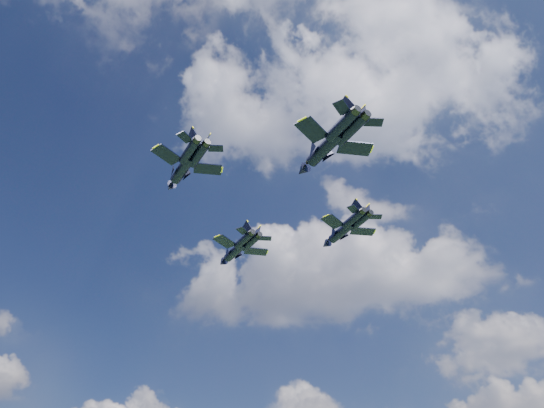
{
  "coord_description": "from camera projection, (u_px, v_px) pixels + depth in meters",
  "views": [
    {
      "loc": [
        24.76,
        -69.54,
        3.3
      ],
      "look_at": [
        3.89,
        2.58,
        57.5
      ],
      "focal_mm": 35.0,
      "sensor_mm": 36.0,
      "label": 1
    }
  ],
  "objects": [
    {
      "name": "jet_right",
      "position": [
        340.0,
        232.0,
        102.31
      ],
      "size": [
        13.66,
        13.63,
        3.71
      ],
      "rotation": [
        0.0,
        0.0,
        0.79
      ],
      "color": "black"
    },
    {
      "name": "jet_left",
      "position": [
        182.0,
        170.0,
        86.47
      ],
      "size": [
        13.82,
        13.55,
        3.72
      ],
      "rotation": [
        0.0,
        0.0,
        0.8
      ],
      "color": "black"
    },
    {
      "name": "jet_slot",
      "position": [
        323.0,
        150.0,
        83.91
      ],
      "size": [
        16.21,
        15.71,
        4.34
      ],
      "rotation": [
        0.0,
        0.0,
        0.81
      ],
      "color": "black"
    },
    {
      "name": "jet_lead",
      "position": [
        234.0,
        252.0,
        103.53
      ],
      "size": [
        13.8,
        12.9,
        3.64
      ],
      "rotation": [
        0.0,
        0.0,
        0.84
      ],
      "color": "black"
    }
  ]
}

